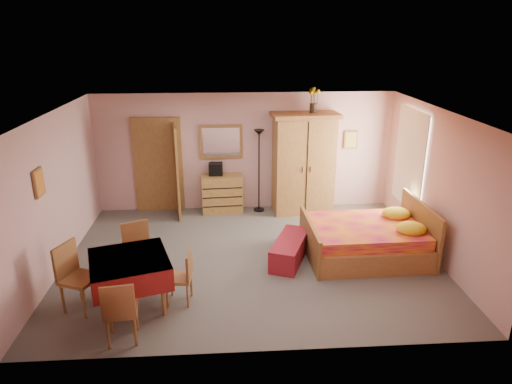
{
  "coord_description": "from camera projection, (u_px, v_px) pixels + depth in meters",
  "views": [
    {
      "loc": [
        -0.4,
        -7.26,
        3.87
      ],
      "look_at": [
        0.1,
        0.3,
        1.15
      ],
      "focal_mm": 32.0,
      "sensor_mm": 36.0,
      "label": 1
    }
  ],
  "objects": [
    {
      "name": "chair_south",
      "position": [
        121.0,
        309.0,
        5.87
      ],
      "size": [
        0.46,
        0.46,
        0.91
      ],
      "primitive_type": "cube",
      "rotation": [
        0.0,
        0.0,
        0.13
      ],
      "color": "brown",
      "rests_on": "floor"
    },
    {
      "name": "chair_west",
      "position": [
        80.0,
        278.0,
        6.52
      ],
      "size": [
        0.6,
        0.6,
        1.01
      ],
      "primitive_type": "cube",
      "rotation": [
        0.0,
        0.0,
        -1.97
      ],
      "color": "#A87039",
      "rests_on": "floor"
    },
    {
      "name": "dining_table",
      "position": [
        131.0,
        282.0,
        6.62
      ],
      "size": [
        1.34,
        1.34,
        0.79
      ],
      "primitive_type": "cube",
      "rotation": [
        0.0,
        0.0,
        0.3
      ],
      "color": "maroon",
      "rests_on": "floor"
    },
    {
      "name": "chair_north",
      "position": [
        140.0,
        253.0,
        7.3
      ],
      "size": [
        0.57,
        0.57,
        0.96
      ],
      "primitive_type": "cube",
      "rotation": [
        0.0,
        0.0,
        3.56
      ],
      "color": "brown",
      "rests_on": "floor"
    },
    {
      "name": "window",
      "position": [
        410.0,
        159.0,
        8.99
      ],
      "size": [
        0.08,
        1.4,
        1.95
      ],
      "primitive_type": "cube",
      "color": "white",
      "rests_on": "wall_right"
    },
    {
      "name": "bench",
      "position": [
        290.0,
        249.0,
        8.03
      ],
      "size": [
        0.87,
        1.3,
        0.41
      ],
      "primitive_type": "cube",
      "rotation": [
        0.0,
        0.0,
        -0.38
      ],
      "color": "maroon",
      "rests_on": "floor"
    },
    {
      "name": "bed",
      "position": [
        365.0,
        230.0,
        8.1
      ],
      "size": [
        2.14,
        1.7,
        0.97
      ],
      "primitive_type": "cube",
      "rotation": [
        0.0,
        0.0,
        0.02
      ],
      "color": "#B9124C",
      "rests_on": "floor"
    },
    {
      "name": "wardrobe",
      "position": [
        303.0,
        164.0,
        9.91
      ],
      "size": [
        1.46,
        0.83,
        2.21
      ],
      "primitive_type": "cube",
      "rotation": [
        0.0,
        0.0,
        0.08
      ],
      "color": "#AB783A",
      "rests_on": "floor"
    },
    {
      "name": "wall_right",
      "position": [
        438.0,
        186.0,
        7.91
      ],
      "size": [
        0.1,
        5.0,
        2.6
      ],
      "primitive_type": "cube",
      "color": "#CB9893",
      "rests_on": "floor"
    },
    {
      "name": "picture_left",
      "position": [
        39.0,
        183.0,
        6.81
      ],
      "size": [
        0.04,
        0.32,
        0.42
      ],
      "primitive_type": "cube",
      "color": "orange",
      "rests_on": "wall_left"
    },
    {
      "name": "sunflower_vase",
      "position": [
        314.0,
        100.0,
        9.48
      ],
      "size": [
        0.23,
        0.23,
        0.53
      ],
      "primitive_type": "cube",
      "rotation": [
        0.0,
        0.0,
        0.06
      ],
      "color": "gold",
      "rests_on": "wardrobe"
    },
    {
      "name": "floor_lamp",
      "position": [
        259.0,
        171.0,
        9.99
      ],
      "size": [
        0.28,
        0.28,
        1.84
      ],
      "primitive_type": "cube",
      "rotation": [
        0.0,
        0.0,
        -0.22
      ],
      "color": "black",
      "rests_on": "floor"
    },
    {
      "name": "picture_back",
      "position": [
        351.0,
        140.0,
        10.09
      ],
      "size": [
        0.3,
        0.04,
        0.4
      ],
      "primitive_type": "cube",
      "color": "#D8BF59",
      "rests_on": "wall_back"
    },
    {
      "name": "wall_left",
      "position": [
        55.0,
        194.0,
        7.51
      ],
      "size": [
        0.1,
        5.0,
        2.6
      ],
      "primitive_type": "cube",
      "color": "#CB9893",
      "rests_on": "floor"
    },
    {
      "name": "wall_mirror",
      "position": [
        221.0,
        142.0,
        9.92
      ],
      "size": [
        0.95,
        0.07,
        0.75
      ],
      "primitive_type": "cube",
      "rotation": [
        0.0,
        0.0,
        0.02
      ],
      "color": "white",
      "rests_on": "wall_back"
    },
    {
      "name": "ceiling",
      "position": [
        251.0,
        113.0,
        7.27
      ],
      "size": [
        6.5,
        6.5,
        0.0
      ],
      "primitive_type": "plane",
      "rotation": [
        3.14,
        0.0,
        0.0
      ],
      "color": "brown",
      "rests_on": "wall_back"
    },
    {
      "name": "chair_east",
      "position": [
        179.0,
        277.0,
        6.73
      ],
      "size": [
        0.41,
        0.41,
        0.81
      ],
      "primitive_type": "cube",
      "rotation": [
        0.0,
        0.0,
        1.47
      ],
      "color": "#A86C39",
      "rests_on": "floor"
    },
    {
      "name": "wall_back",
      "position": [
        245.0,
        152.0,
        10.06
      ],
      "size": [
        6.5,
        0.1,
        2.6
      ],
      "primitive_type": "cube",
      "color": "#CB9893",
      "rests_on": "floor"
    },
    {
      "name": "stereo",
      "position": [
        216.0,
        169.0,
        9.96
      ],
      "size": [
        0.3,
        0.22,
        0.28
      ],
      "primitive_type": "cube",
      "rotation": [
        0.0,
        0.0,
        -0.02
      ],
      "color": "black",
      "rests_on": "chest_of_drawers"
    },
    {
      "name": "chest_of_drawers",
      "position": [
        222.0,
        194.0,
        10.1
      ],
      "size": [
        0.92,
        0.5,
        0.84
      ],
      "primitive_type": "cube",
      "rotation": [
        0.0,
        0.0,
        0.06
      ],
      "color": "#AA7B39",
      "rests_on": "floor"
    },
    {
      "name": "floor",
      "position": [
        252.0,
        258.0,
        8.15
      ],
      "size": [
        6.5,
        6.5,
        0.0
      ],
      "primitive_type": "plane",
      "color": "slate",
      "rests_on": "ground"
    },
    {
      "name": "wall_front",
      "position": [
        263.0,
        260.0,
        5.36
      ],
      "size": [
        6.5,
        0.1,
        2.6
      ],
      "primitive_type": "cube",
      "color": "#CB9893",
      "rests_on": "floor"
    },
    {
      "name": "doorway",
      "position": [
        159.0,
        166.0,
        10.0
      ],
      "size": [
        1.06,
        0.12,
        2.15
      ],
      "primitive_type": "cube",
      "color": "#9E6B35",
      "rests_on": "floor"
    }
  ]
}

